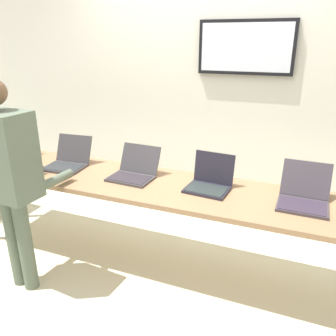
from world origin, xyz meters
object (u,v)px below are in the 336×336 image
(workbench, at_px, (152,188))
(laptop_station_2, at_px, (134,171))
(laptop_station_0, at_px, (11,152))
(laptop_station_3, at_px, (210,181))
(laptop_station_4, at_px, (304,196))
(person, at_px, (8,171))
(laptop_station_1, at_px, (68,160))

(workbench, bearing_deg, laptop_station_2, 162.92)
(laptop_station_0, distance_m, laptop_station_3, 2.00)
(laptop_station_4, xyz_separation_m, person, (-1.98, -0.68, 0.15))
(person, bearing_deg, laptop_station_0, 135.28)
(workbench, relative_size, laptop_station_4, 8.82)
(laptop_station_1, bearing_deg, laptop_station_4, -0.14)
(laptop_station_0, xyz_separation_m, person, (0.70, -0.69, 0.15))
(laptop_station_0, height_order, person, person)
(laptop_station_0, xyz_separation_m, laptop_station_2, (1.35, -0.01, 0.00))
(laptop_station_2, bearing_deg, laptop_station_4, 0.29)
(laptop_station_1, bearing_deg, laptop_station_0, 179.96)
(laptop_station_4, distance_m, person, 2.10)
(laptop_station_1, bearing_deg, laptop_station_3, -0.05)
(laptop_station_1, bearing_deg, laptop_station_2, -0.99)
(laptop_station_0, height_order, laptop_station_1, laptop_station_1)
(laptop_station_2, bearing_deg, person, -134.04)
(workbench, distance_m, laptop_station_3, 0.48)
(laptop_station_1, xyz_separation_m, person, (0.02, -0.69, 0.15))
(laptop_station_3, height_order, person, person)
(laptop_station_3, relative_size, person, 0.21)
(laptop_station_2, height_order, laptop_station_4, laptop_station_4)
(laptop_station_2, xyz_separation_m, laptop_station_4, (1.33, 0.01, 0.00))
(workbench, xyz_separation_m, laptop_station_0, (-1.54, 0.07, 0.10))
(workbench, distance_m, laptop_station_1, 0.87)
(laptop_station_3, xyz_separation_m, laptop_station_4, (0.68, -0.00, -0.00))
(laptop_station_1, height_order, person, person)
(workbench, height_order, laptop_station_1, laptop_station_1)
(workbench, bearing_deg, laptop_station_3, 8.25)
(laptop_station_2, bearing_deg, laptop_station_0, 179.48)
(workbench, height_order, person, person)
(laptop_station_1, xyz_separation_m, laptop_station_3, (1.32, -0.00, 0.00))
(laptop_station_0, relative_size, laptop_station_1, 0.90)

